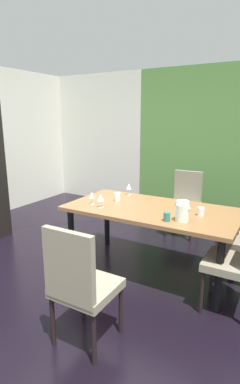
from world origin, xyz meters
TOP-DOWN VIEW (x-y plane):
  - ground_plane at (0.00, 0.00)m, footprint 5.21×5.56m
  - back_panel_interior at (-1.57, 2.73)m, footprint 2.07×0.10m
  - garden_window_panel at (1.03, 2.73)m, footprint 3.14×0.10m
  - dining_table at (0.78, 0.31)m, footprint 1.86×0.96m
  - chair_head_near at (0.80, -1.02)m, footprint 0.44×0.44m
  - chair_head_far at (0.73, 1.64)m, footprint 0.44×0.45m
  - wine_glass_near_window at (0.29, 0.69)m, footprint 0.07×0.07m
  - wine_glass_rear at (0.29, 0.05)m, footprint 0.08×0.08m
  - wine_glass_center at (0.13, 0.10)m, footprint 0.06×0.06m
  - serving_bowl_right at (1.04, 0.57)m, footprint 0.15×0.15m
  - cup_north at (0.31, 0.37)m, footprint 0.07×0.07m
  - cup_west at (1.32, 0.31)m, footprint 0.07×0.07m
  - cup_near_shelf at (1.08, -0.01)m, footprint 0.06×0.06m
  - pitcher_front at (1.20, 0.06)m, footprint 0.14×0.13m

SIDE VIEW (x-z plane):
  - ground_plane at x=0.00m, z-range -0.02..0.00m
  - chair_head_far at x=0.73m, z-range 0.06..1.00m
  - chair_head_near at x=0.80m, z-range 0.05..1.03m
  - dining_table at x=0.78m, z-range 0.30..1.05m
  - serving_bowl_right at x=1.04m, z-range 0.75..0.81m
  - cup_west at x=1.32m, z-range 0.75..0.84m
  - cup_near_shelf at x=1.08m, z-range 0.75..0.84m
  - cup_north at x=0.31m, z-range 0.75..0.85m
  - pitcher_front at x=1.20m, z-range 0.75..0.92m
  - wine_glass_center at x=0.13m, z-range 0.78..0.93m
  - wine_glass_near_window at x=0.29m, z-range 0.78..0.94m
  - wine_glass_rear at x=0.29m, z-range 0.79..0.94m
  - back_panel_interior at x=-1.57m, z-range 0.00..2.58m
  - garden_window_panel at x=1.03m, z-range 0.00..2.58m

